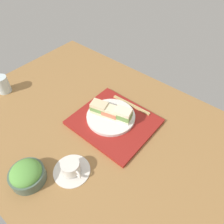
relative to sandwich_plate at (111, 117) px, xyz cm
name	(u,v)px	position (x,y,z in cm)	size (l,w,h in cm)	color
ground_plane	(95,129)	(3.19, 8.39, -3.90)	(140.00, 100.00, 3.00)	olive
serving_tray	(114,122)	(-2.40, 0.49, -1.59)	(36.78, 32.70, 1.62)	maroon
sandwich_plate	(111,117)	(0.00, 0.00, 0.00)	(23.47, 23.47, 1.56)	silver
sandwich_near	(123,115)	(-5.77, -1.71, 3.82)	(9.12, 7.32, 6.09)	#EFE5C1
sandwich_middle	(111,112)	(0.00, 0.00, 3.32)	(8.80, 7.33, 5.08)	beige
sandwich_far	(99,108)	(5.77, 1.71, 3.67)	(8.88, 7.13, 5.78)	beige
salad_bowl	(27,174)	(4.51, 43.87, 1.29)	(13.52, 13.52, 8.15)	#4C6051
chopsticks_pair	(131,105)	(-2.54, -13.10, -0.43)	(21.67, 2.63, 0.70)	tan
coffee_cup	(71,168)	(-5.79, 30.95, -0.01)	(14.87, 14.87, 5.96)	silver
drinking_glass	(2,84)	(59.16, 21.61, 2.27)	(7.02, 7.02, 9.32)	silver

